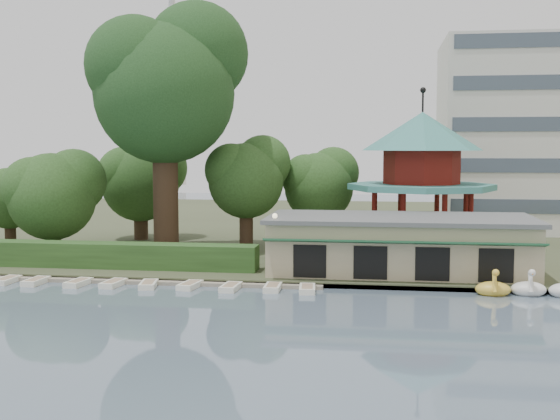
% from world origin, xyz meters
% --- Properties ---
extents(ground_plane, '(220.00, 220.00, 0.00)m').
position_xyz_m(ground_plane, '(0.00, 0.00, 0.00)').
color(ground_plane, slate).
rests_on(ground_plane, ground).
extents(shore, '(220.00, 70.00, 0.40)m').
position_xyz_m(shore, '(0.00, 52.00, 0.20)').
color(shore, '#424930').
rests_on(shore, ground).
extents(embankment, '(220.00, 0.60, 0.30)m').
position_xyz_m(embankment, '(0.00, 17.30, 0.15)').
color(embankment, gray).
rests_on(embankment, ground).
extents(dock, '(34.00, 1.60, 0.24)m').
position_xyz_m(dock, '(-12.00, 17.20, 0.12)').
color(dock, gray).
rests_on(dock, ground).
extents(boathouse, '(18.60, 9.39, 3.90)m').
position_xyz_m(boathouse, '(10.00, 21.97, 2.37)').
color(boathouse, tan).
rests_on(boathouse, shore).
extents(pavilion, '(12.40, 12.40, 13.50)m').
position_xyz_m(pavilion, '(12.00, 32.00, 7.48)').
color(pavilion, tan).
rests_on(pavilion, shore).
extents(broadcast_tower, '(8.00, 8.00, 96.00)m').
position_xyz_m(broadcast_tower, '(-42.00, 140.00, 33.98)').
color(broadcast_tower, silver).
rests_on(broadcast_tower, ground).
extents(hedge, '(30.00, 2.00, 1.80)m').
position_xyz_m(hedge, '(-15.00, 20.50, 1.30)').
color(hedge, '#2D5222').
rests_on(hedge, shore).
extents(lamp_post, '(0.36, 0.36, 4.28)m').
position_xyz_m(lamp_post, '(1.50, 19.00, 3.34)').
color(lamp_post, black).
rests_on(lamp_post, shore).
extents(big_tree, '(12.66, 11.80, 20.87)m').
position_xyz_m(big_tree, '(-8.84, 28.19, 14.63)').
color(big_tree, '#3A281C').
rests_on(big_tree, shore).
extents(small_trees, '(39.44, 17.42, 9.85)m').
position_xyz_m(small_trees, '(-12.67, 31.69, 5.96)').
color(small_trees, '#3A281C').
rests_on(small_trees, shore).
extents(moored_rowboats, '(32.29, 2.75, 0.36)m').
position_xyz_m(moored_rowboats, '(-11.37, 15.79, 0.18)').
color(moored_rowboats, white).
rests_on(moored_rowboats, ground).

